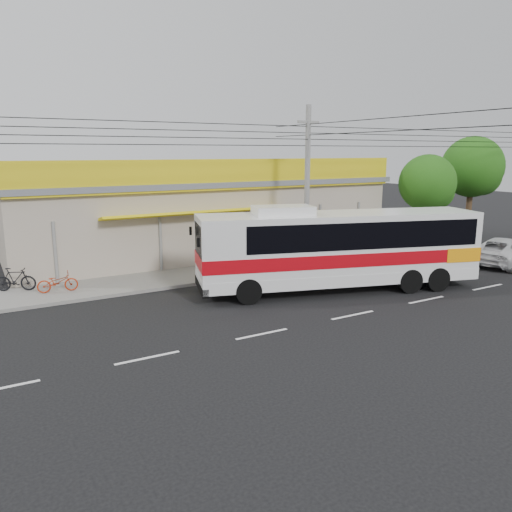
{
  "coord_description": "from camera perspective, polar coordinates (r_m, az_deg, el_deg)",
  "views": [
    {
      "loc": [
        -12.18,
        -16.29,
        6.08
      ],
      "look_at": [
        -1.64,
        2.0,
        1.65
      ],
      "focal_mm": 35.0,
      "sensor_mm": 36.0,
      "label": 1
    }
  ],
  "objects": [
    {
      "name": "lane_markings",
      "position": [
        19.38,
        10.99,
        -6.66
      ],
      "size": [
        50.0,
        0.12,
        0.01
      ],
      "primitive_type": null,
      "color": "silver",
      "rests_on": "ground"
    },
    {
      "name": "motorbike_dark",
      "position": [
        23.97,
        -25.8,
        -2.42
      ],
      "size": [
        1.76,
        1.12,
        1.03
      ],
      "primitive_type": "imported",
      "rotation": [
        0.0,
        0.0,
        1.16
      ],
      "color": "black",
      "rests_on": "sidewalk"
    },
    {
      "name": "motorbike_red",
      "position": [
        23.1,
        -21.74,
        -2.77
      ],
      "size": [
        1.72,
        0.79,
        0.87
      ],
      "primitive_type": "imported",
      "rotation": [
        0.0,
        0.0,
        1.44
      ],
      "color": "#98250B",
      "rests_on": "sidewalk"
    },
    {
      "name": "white_car",
      "position": [
        30.57,
        26.64,
        0.5
      ],
      "size": [
        5.7,
        3.63,
        1.47
      ],
      "primitive_type": "imported",
      "rotation": [
        0.0,
        0.0,
        1.81
      ],
      "color": "silver",
      "rests_on": "ground"
    },
    {
      "name": "ground",
      "position": [
        21.23,
        6.57,
        -4.88
      ],
      "size": [
        120.0,
        120.0,
        0.0
      ],
      "primitive_type": "plane",
      "color": "black",
      "rests_on": "ground"
    },
    {
      "name": "sidewalk",
      "position": [
        26.1,
        -1.27,
        -1.46
      ],
      "size": [
        30.0,
        3.2,
        0.15
      ],
      "primitive_type": "cube",
      "color": "slate",
      "rests_on": "ground"
    },
    {
      "name": "utility_pole",
      "position": [
        25.75,
        5.98,
        13.59
      ],
      "size": [
        34.0,
        14.0,
        8.35
      ],
      "color": "slate",
      "rests_on": "ground"
    },
    {
      "name": "tree_far",
      "position": [
        39.52,
        23.67,
        9.1
      ],
      "size": [
        4.33,
        4.33,
        7.18
      ],
      "color": "#352515",
      "rests_on": "ground"
    },
    {
      "name": "storefront_building",
      "position": [
        30.61,
        -6.3,
        4.68
      ],
      "size": [
        22.6,
        9.2,
        5.7
      ],
      "color": "#A29583",
      "rests_on": "ground"
    },
    {
      "name": "coach_bus",
      "position": [
        22.32,
        9.92,
        1.27
      ],
      "size": [
        12.67,
        6.11,
        3.83
      ],
      "rotation": [
        0.0,
        0.0,
        -0.29
      ],
      "color": "silver",
      "rests_on": "ground"
    },
    {
      "name": "tree_near",
      "position": [
        33.91,
        19.19,
        7.7
      ],
      "size": [
        3.58,
        3.58,
        5.93
      ],
      "color": "#352515",
      "rests_on": "ground"
    }
  ]
}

